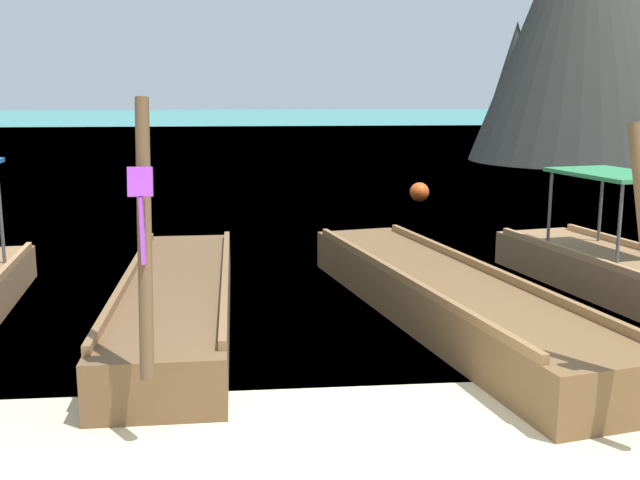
{
  "coord_description": "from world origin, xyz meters",
  "views": [
    {
      "loc": [
        -0.87,
        -5.69,
        2.96
      ],
      "look_at": [
        0.0,
        3.37,
        1.13
      ],
      "focal_mm": 41.59,
      "sensor_mm": 36.0,
      "label": 1
    }
  ],
  "objects_px": {
    "longtail_boat_violet_ribbon": "(178,301)",
    "longtail_boat_yellow_ribbon": "(445,298)",
    "karst_rock": "(580,15)",
    "longtail_boat_pink_ribbon": "(637,277)",
    "mooring_buoy_near": "(419,192)"
  },
  "relations": [
    {
      "from": "longtail_boat_violet_ribbon",
      "to": "longtail_boat_yellow_ribbon",
      "type": "xyz_separation_m",
      "value": [
        3.46,
        -0.18,
        0.0
      ]
    },
    {
      "from": "longtail_boat_violet_ribbon",
      "to": "karst_rock",
      "type": "relative_size",
      "value": 0.5
    },
    {
      "from": "longtail_boat_pink_ribbon",
      "to": "mooring_buoy_near",
      "type": "bearing_deg",
      "value": 95.24
    },
    {
      "from": "longtail_boat_violet_ribbon",
      "to": "longtail_boat_pink_ribbon",
      "type": "distance_m",
      "value": 6.49
    },
    {
      "from": "karst_rock",
      "to": "longtail_boat_pink_ribbon",
      "type": "bearing_deg",
      "value": -111.67
    },
    {
      "from": "longtail_boat_violet_ribbon",
      "to": "longtail_boat_yellow_ribbon",
      "type": "relative_size",
      "value": 0.87
    },
    {
      "from": "longtail_boat_yellow_ribbon",
      "to": "mooring_buoy_near",
      "type": "relative_size",
      "value": 13.88
    },
    {
      "from": "longtail_boat_pink_ribbon",
      "to": "longtail_boat_yellow_ribbon",
      "type": "bearing_deg",
      "value": -166.42
    },
    {
      "from": "longtail_boat_yellow_ribbon",
      "to": "karst_rock",
      "type": "height_order",
      "value": "karst_rock"
    },
    {
      "from": "longtail_boat_pink_ribbon",
      "to": "karst_rock",
      "type": "xyz_separation_m",
      "value": [
        8.51,
        21.41,
        5.77
      ]
    },
    {
      "from": "longtail_boat_violet_ribbon",
      "to": "mooring_buoy_near",
      "type": "height_order",
      "value": "longtail_boat_violet_ribbon"
    },
    {
      "from": "karst_rock",
      "to": "mooring_buoy_near",
      "type": "xyz_separation_m",
      "value": [
        -9.41,
        -11.56,
        -5.84
      ]
    },
    {
      "from": "longtail_boat_pink_ribbon",
      "to": "karst_rock",
      "type": "relative_size",
      "value": 0.46
    },
    {
      "from": "longtail_boat_violet_ribbon",
      "to": "longtail_boat_pink_ribbon",
      "type": "bearing_deg",
      "value": 4.87
    },
    {
      "from": "longtail_boat_yellow_ribbon",
      "to": "mooring_buoy_near",
      "type": "bearing_deg",
      "value": 78.76
    }
  ]
}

